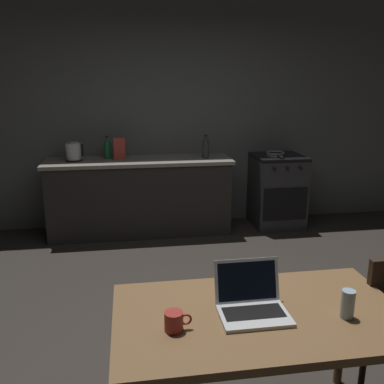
# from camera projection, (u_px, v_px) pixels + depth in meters

# --- Properties ---
(ground_plane) EXTENTS (12.00, 12.00, 0.00)m
(ground_plane) POSITION_uv_depth(u_px,v_px,m) (221.00, 329.00, 3.10)
(ground_plane) COLOR #2D2823
(back_wall) EXTENTS (6.40, 0.10, 2.82)m
(back_wall) POSITION_uv_depth(u_px,v_px,m) (202.00, 111.00, 5.19)
(back_wall) COLOR #555957
(back_wall) RESTS_ON ground_plane
(kitchen_counter) EXTENTS (2.16, 0.64, 0.89)m
(kitchen_counter) POSITION_uv_depth(u_px,v_px,m) (140.00, 196.00, 4.99)
(kitchen_counter) COLOR #282623
(kitchen_counter) RESTS_ON ground_plane
(stove_oven) EXTENTS (0.60, 0.62, 0.89)m
(stove_oven) POSITION_uv_depth(u_px,v_px,m) (277.00, 191.00, 5.24)
(stove_oven) COLOR #2D2D30
(stove_oven) RESTS_ON ground_plane
(dining_table) EXTENTS (1.37, 0.77, 0.73)m
(dining_table) POSITION_uv_depth(u_px,v_px,m) (259.00, 326.00, 1.99)
(dining_table) COLOR brown
(dining_table) RESTS_ON ground_plane
(laptop) EXTENTS (0.32, 0.28, 0.22)m
(laptop) POSITION_uv_depth(u_px,v_px,m) (252.00, 304.00, 1.96)
(laptop) COLOR silver
(laptop) RESTS_ON dining_table
(electric_kettle) EXTENTS (0.20, 0.18, 0.22)m
(electric_kettle) POSITION_uv_depth(u_px,v_px,m) (74.00, 152.00, 4.74)
(electric_kettle) COLOR black
(electric_kettle) RESTS_ON kitchen_counter
(bottle) EXTENTS (0.08, 0.08, 0.28)m
(bottle) POSITION_uv_depth(u_px,v_px,m) (206.00, 147.00, 4.90)
(bottle) COLOR #2D2D33
(bottle) RESTS_ON kitchen_counter
(frying_pan) EXTENTS (0.22, 0.40, 0.05)m
(frying_pan) POSITION_uv_depth(u_px,v_px,m) (275.00, 154.00, 5.08)
(frying_pan) COLOR gray
(frying_pan) RESTS_ON stove_oven
(coffee_mug) EXTENTS (0.12, 0.08, 0.09)m
(coffee_mug) POSITION_uv_depth(u_px,v_px,m) (174.00, 321.00, 1.82)
(coffee_mug) COLOR #9E2D28
(coffee_mug) RESTS_ON dining_table
(drinking_glass) EXTENTS (0.06, 0.06, 0.14)m
(drinking_glass) POSITION_uv_depth(u_px,v_px,m) (348.00, 304.00, 1.91)
(drinking_glass) COLOR #99B7C6
(drinking_glass) RESTS_ON dining_table
(cereal_box) EXTENTS (0.13, 0.05, 0.25)m
(cereal_box) POSITION_uv_depth(u_px,v_px,m) (119.00, 149.00, 4.83)
(cereal_box) COLOR #B2382D
(cereal_box) RESTS_ON kitchen_counter
(bottle_b) EXTENTS (0.08, 0.08, 0.27)m
(bottle_b) POSITION_uv_depth(u_px,v_px,m) (107.00, 148.00, 4.86)
(bottle_b) COLOR #19592D
(bottle_b) RESTS_ON kitchen_counter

